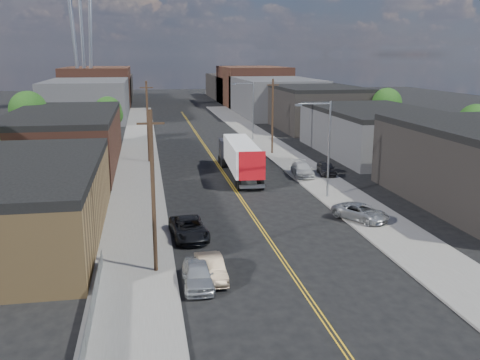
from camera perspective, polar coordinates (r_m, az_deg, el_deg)
name	(u,v)px	position (r m, az deg, el deg)	size (l,w,h in m)	color
ground	(202,142)	(82.62, -4.07, 4.09)	(260.00, 260.00, 0.00)	black
centerline	(215,160)	(67.95, -2.72, 2.13)	(0.32, 120.00, 0.01)	gold
sidewalk_left	(139,162)	(67.41, -10.76, 1.88)	(5.00, 140.00, 0.15)	slate
sidewalk_right	(287,157)	(69.76, 5.05, 2.44)	(5.00, 140.00, 0.15)	slate
warehouse_tan	(14,202)	(41.57, -22.98, -2.15)	(12.00, 22.00, 5.60)	brown
warehouse_brown	(64,140)	(66.55, -18.23, 4.12)	(12.00, 26.00, 6.60)	#49271D
industrial_right_b	(376,131)	(74.42, 14.27, 5.08)	(14.00, 24.00, 6.10)	#393A3C
industrial_right_c	(316,107)	(98.44, 8.08, 7.69)	(14.00, 22.00, 7.60)	black
skyline_left_a	(88,99)	(117.06, -15.87, 8.29)	(16.00, 30.00, 8.00)	#393A3C
skyline_right_a	(275,97)	(119.93, 3.73, 8.86)	(16.00, 30.00, 8.00)	#393A3C
skyline_left_b	(98,87)	(141.84, -14.93, 9.53)	(16.00, 26.00, 10.00)	#49271D
skyline_right_b	(253,86)	(144.21, 1.35, 10.01)	(16.00, 26.00, 10.00)	#49271D
skyline_left_c	(104,89)	(161.83, -14.34, 9.43)	(16.00, 40.00, 7.00)	black
skyline_right_c	(239,87)	(163.92, -0.06, 9.88)	(16.00, 40.00, 7.00)	black
streetlight_near	(325,142)	(49.47, 9.05, 4.06)	(3.39, 0.25, 9.00)	gray
streetlight_far	(251,106)	(83.08, 1.14, 7.88)	(3.39, 0.25, 9.00)	gray
utility_pole_left_near	(153,192)	(32.13, -9.25, -1.24)	(1.60, 0.26, 10.00)	black
utility_pole_left_far	(148,121)	(66.61, -9.82, 6.20)	(1.60, 0.26, 10.00)	black
utility_pole_right	(273,116)	(71.57, 3.49, 6.84)	(1.60, 0.26, 10.00)	black
chainlink_fence	(90,317)	(27.75, -15.67, -13.87)	(0.05, 16.00, 1.22)	slate
tree_left_mid	(29,112)	(78.06, -21.60, 6.73)	(5.10, 5.04, 8.37)	black
tree_left_far	(108,112)	(83.75, -13.87, 7.02)	(4.35, 4.20, 6.97)	black
tree_right_near	(476,126)	(69.41, 23.85, 5.32)	(4.60, 4.48, 7.44)	black
tree_right_far	(387,105)	(90.18, 15.41, 7.73)	(4.85, 4.76, 7.91)	black
semi_truck	(239,155)	(58.91, -0.15, 2.68)	(3.16, 15.42, 4.01)	silver
car_left_a	(198,274)	(31.34, -4.53, -10.01)	(1.72, 4.27, 1.45)	#B6BBBC
car_left_b	(211,268)	(32.27, -3.14, -9.36)	(1.45, 4.17, 1.37)	#78654E
car_left_c	(189,228)	(39.23, -5.49, -5.16)	(2.43, 5.28, 1.47)	black
car_right_lot_a	(361,212)	(43.84, 12.76, -3.36)	(2.17, 4.71, 1.31)	#A9ACAE
car_right_lot_b	(302,169)	(58.76, 6.65, 1.14)	(1.98, 4.86, 1.41)	#B0B0B0
car_right_lot_c	(326,168)	(59.74, 9.19, 1.26)	(1.67, 4.15, 1.41)	black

